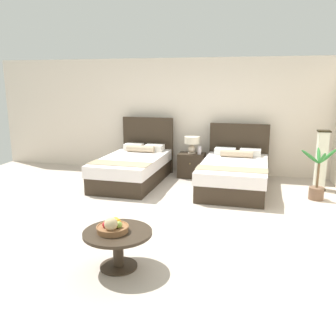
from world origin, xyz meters
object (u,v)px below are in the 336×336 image
Objects in this scene: bed_near_corner at (234,174)px; fruit_bowl at (112,227)px; vase at (199,150)px; coffee_table at (118,241)px; loose_apple at (115,220)px; floor_lamp_corner at (321,160)px; potted_palm at (317,184)px; table_lamp at (192,142)px; nightstand at (192,165)px; bed_near_window at (134,167)px.

bed_near_corner is 3.74m from fruit_bowl.
vase is 4.20m from coffee_table.
vase reaches higher than loose_apple.
potted_palm is (-0.15, -0.69, -0.30)m from floor_lamp_corner.
coffee_table is at bearing -129.08° from potted_palm.
fruit_bowl is at bearing -75.54° from loose_apple.
table_lamp is 4.55× the size of loose_apple.
loose_apple is (-1.20, -3.31, 0.17)m from bed_near_corner.
nightstand is 0.52m from table_lamp.
potted_palm is (3.61, -0.34, -0.03)m from bed_near_window.
bed_near_window is 2.30× the size of potted_palm.
bed_near_corner is at bearing 70.08° from loose_apple.
bed_near_window is 3.79m from floor_lamp_corner.
vase reaches higher than nightstand.
potted_palm is at bearing -23.25° from vase.
bed_near_corner is 5.81× the size of table_lamp.
nightstand is at bearing 31.63° from bed_near_window.
bed_near_corner is at bearing -36.16° from table_lamp.
fruit_bowl is at bearing -92.04° from nightstand.
nightstand is 4.02m from loose_apple.
fruit_bowl is at bearing -92.03° from table_lamp.
floor_lamp_corner is at bearing 5.36° from bed_near_window.
loose_apple is (-0.22, -4.03, -0.30)m from table_lamp.
bed_near_window reaches higher than fruit_bowl.
bed_near_corner reaches higher than nightstand.
fruit_bowl is 4.80m from floor_lamp_corner.
potted_palm is (2.59, 3.19, -0.04)m from coffee_table.
potted_palm reaches higher than nightstand.
coffee_table is at bearing -73.81° from bed_near_window.
table_lamp is (1.13, 0.72, 0.47)m from bed_near_window.
bed_near_corner reaches higher than fruit_bowl.
coffee_table is 0.29m from loose_apple.
potted_palm is at bearing -102.15° from floor_lamp_corner.
bed_near_corner reaches higher than loose_apple.
nightstand is at bearing 172.58° from floor_lamp_corner.
potted_palm reaches higher than table_lamp.
table_lamp is at bearing 143.84° from bed_near_corner.
vase is 0.15× the size of floor_lamp_corner.
vase reaches higher than coffee_table.
bed_near_window reaches higher than coffee_table.
nightstand is 1.59× the size of fruit_bowl.
bed_near_window is 3.44m from loose_apple.
loose_apple is (0.91, -3.31, 0.16)m from bed_near_window.
fruit_bowl is 0.31× the size of floor_lamp_corner.
nightstand is 3.32× the size of vase.
table_lamp is 2.13× the size of vase.
loose_apple is (-0.22, -4.01, 0.21)m from nightstand.
bed_near_corner is 1.85× the size of floor_lamp_corner.
potted_palm is at bearing 47.78° from loose_apple.
coffee_table is (-0.28, -4.18, -0.30)m from vase.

